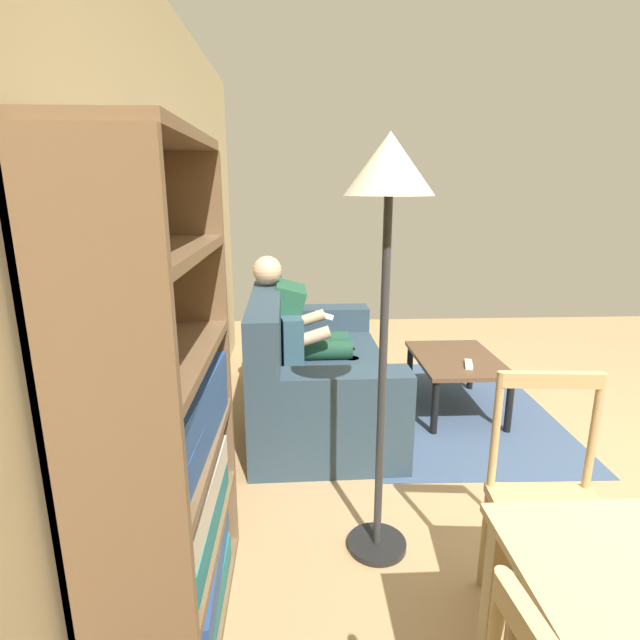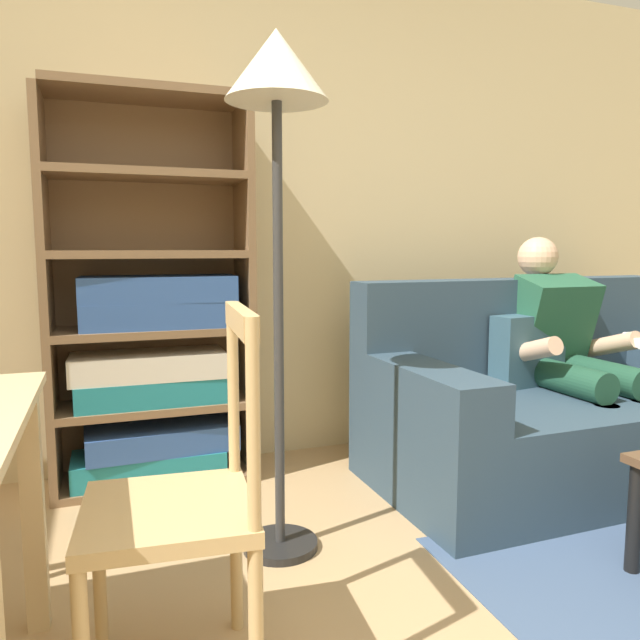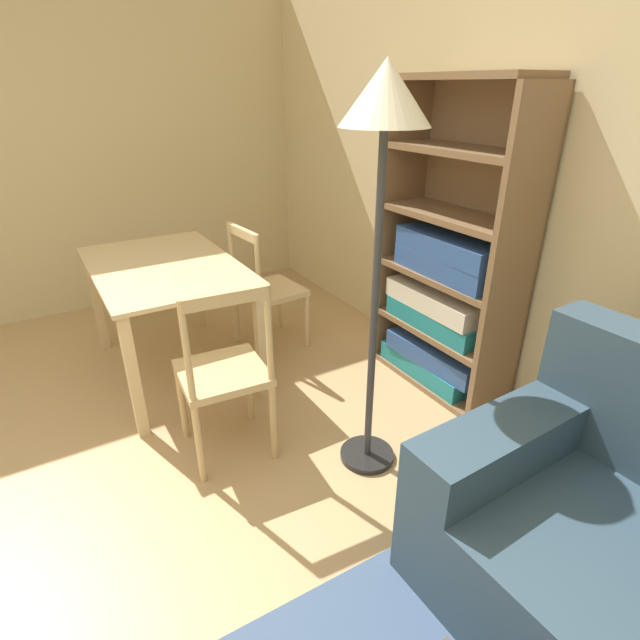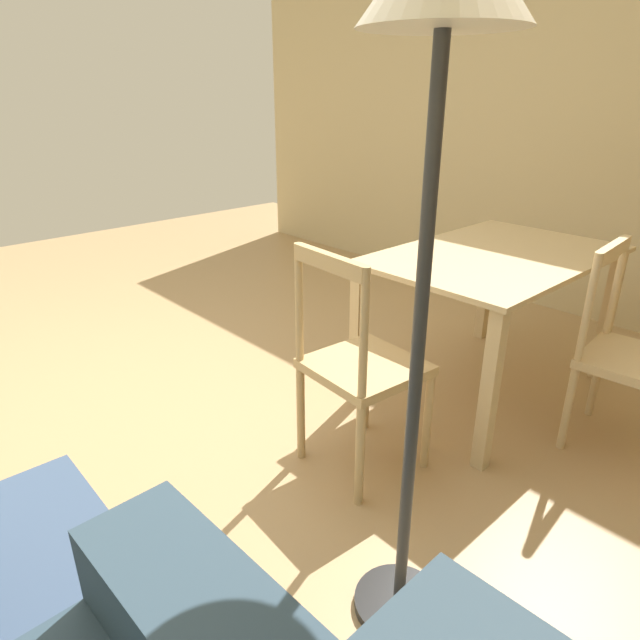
{
  "view_description": "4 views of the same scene",
  "coord_description": "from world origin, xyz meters",
  "px_view_note": "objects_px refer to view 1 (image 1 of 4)",
  "views": [
    {
      "loc": [
        -2.17,
        1.88,
        1.66
      ],
      "look_at": [
        1.33,
        1.71,
        0.73
      ],
      "focal_mm": 28.01,
      "sensor_mm": 36.0,
      "label": 1
    },
    {
      "loc": [
        -0.74,
        -0.56,
        1.12
      ],
      "look_at": [
        -0.12,
        1.19,
        0.9
      ],
      "focal_mm": 33.78,
      "sensor_mm": 36.0,
      "label": 2
    },
    {
      "loc": [
        1.43,
        0.26,
        1.77
      ],
      "look_at": [
        -0.12,
        1.19,
        0.9
      ],
      "focal_mm": 27.45,
      "sensor_mm": 36.0,
      "label": 3
    },
    {
      "loc": [
        0.87,
        2.26,
        1.51
      ],
      "look_at": [
        -0.12,
        1.19,
        0.9
      ],
      "focal_mm": 30.92,
      "sensor_mm": 36.0,
      "label": 4
    }
  ],
  "objects_px": {
    "floor_lamp": "(388,209)",
    "coffee_table": "(456,364)",
    "dining_chair_facing_couch": "(554,513)",
    "couch": "(310,371)",
    "person_lounging": "(301,331)",
    "tv_remote": "(469,364)",
    "bookshelf": "(164,459)"
  },
  "relations": [
    {
      "from": "couch",
      "to": "dining_chair_facing_couch",
      "type": "relative_size",
      "value": 1.93
    },
    {
      "from": "dining_chair_facing_couch",
      "to": "floor_lamp",
      "type": "height_order",
      "value": "floor_lamp"
    },
    {
      "from": "dining_chair_facing_couch",
      "to": "floor_lamp",
      "type": "bearing_deg",
      "value": 54.21
    },
    {
      "from": "couch",
      "to": "tv_remote",
      "type": "height_order",
      "value": "couch"
    },
    {
      "from": "person_lounging",
      "to": "coffee_table",
      "type": "relative_size",
      "value": 1.38
    },
    {
      "from": "person_lounging",
      "to": "coffee_table",
      "type": "bearing_deg",
      "value": -95.27
    },
    {
      "from": "coffee_table",
      "to": "tv_remote",
      "type": "height_order",
      "value": "tv_remote"
    },
    {
      "from": "dining_chair_facing_couch",
      "to": "person_lounging",
      "type": "bearing_deg",
      "value": 24.55
    },
    {
      "from": "coffee_table",
      "to": "couch",
      "type": "bearing_deg",
      "value": 90.54
    },
    {
      "from": "coffee_table",
      "to": "dining_chair_facing_couch",
      "type": "height_order",
      "value": "dining_chair_facing_couch"
    },
    {
      "from": "couch",
      "to": "person_lounging",
      "type": "distance_m",
      "value": 0.3
    },
    {
      "from": "couch",
      "to": "coffee_table",
      "type": "xyz_separation_m",
      "value": [
        0.01,
        -1.11,
        0.03
      ]
    },
    {
      "from": "coffee_table",
      "to": "dining_chair_facing_couch",
      "type": "relative_size",
      "value": 0.88
    },
    {
      "from": "coffee_table",
      "to": "dining_chair_facing_couch",
      "type": "xyz_separation_m",
      "value": [
        -1.92,
        0.24,
        0.11
      ]
    },
    {
      "from": "bookshelf",
      "to": "floor_lamp",
      "type": "relative_size",
      "value": 0.98
    },
    {
      "from": "dining_chair_facing_couch",
      "to": "floor_lamp",
      "type": "distance_m",
      "value": 1.32
    },
    {
      "from": "floor_lamp",
      "to": "coffee_table",
      "type": "bearing_deg",
      "value": -29.06
    },
    {
      "from": "bookshelf",
      "to": "person_lounging",
      "type": "bearing_deg",
      "value": -14.48
    },
    {
      "from": "tv_remote",
      "to": "dining_chair_facing_couch",
      "type": "distance_m",
      "value": 1.76
    },
    {
      "from": "person_lounging",
      "to": "coffee_table",
      "type": "distance_m",
      "value": 1.2
    },
    {
      "from": "person_lounging",
      "to": "dining_chair_facing_couch",
      "type": "xyz_separation_m",
      "value": [
        -2.03,
        -0.93,
        -0.14
      ]
    },
    {
      "from": "couch",
      "to": "floor_lamp",
      "type": "bearing_deg",
      "value": -169.54
    },
    {
      "from": "coffee_table",
      "to": "tv_remote",
      "type": "xyz_separation_m",
      "value": [
        -0.19,
        -0.03,
        0.07
      ]
    },
    {
      "from": "coffee_table",
      "to": "bookshelf",
      "type": "height_order",
      "value": "bookshelf"
    },
    {
      "from": "person_lounging",
      "to": "tv_remote",
      "type": "xyz_separation_m",
      "value": [
        -0.29,
        -1.2,
        -0.18
      ]
    },
    {
      "from": "couch",
      "to": "coffee_table",
      "type": "bearing_deg",
      "value": -89.46
    },
    {
      "from": "coffee_table",
      "to": "dining_chair_facing_couch",
      "type": "distance_m",
      "value": 1.94
    },
    {
      "from": "dining_chair_facing_couch",
      "to": "floor_lamp",
      "type": "xyz_separation_m",
      "value": [
        0.42,
        0.59,
        1.1
      ]
    },
    {
      "from": "couch",
      "to": "tv_remote",
      "type": "relative_size",
      "value": 11.05
    },
    {
      "from": "couch",
      "to": "coffee_table",
      "type": "relative_size",
      "value": 2.19
    },
    {
      "from": "couch",
      "to": "floor_lamp",
      "type": "xyz_separation_m",
      "value": [
        -1.49,
        -0.27,
        1.24
      ]
    },
    {
      "from": "coffee_table",
      "to": "tv_remote",
      "type": "distance_m",
      "value": 0.2
    }
  ]
}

